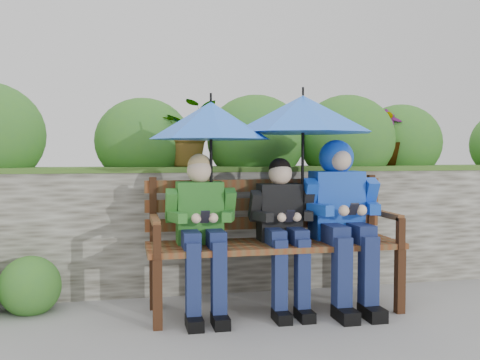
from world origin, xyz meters
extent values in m
plane|color=gray|center=(0.00, 0.00, 0.00)|extent=(60.00, 60.00, 0.00)
cube|color=#555145|center=(0.00, 0.75, 0.50)|extent=(8.00, 0.40, 1.00)
cube|color=#324F25|center=(0.00, 0.75, 1.01)|extent=(8.00, 0.42, 0.04)
cube|color=#324F25|center=(0.00, 1.95, 0.48)|extent=(8.00, 2.00, 0.96)
ellipsoid|color=#346B29|center=(-0.66, 0.99, 1.25)|extent=(0.82, 0.66, 0.74)
ellipsoid|color=#346B29|center=(0.32, 0.93, 1.26)|extent=(0.88, 0.70, 0.79)
ellipsoid|color=#346B29|center=(1.17, 0.89, 1.27)|extent=(0.90, 0.72, 0.81)
ellipsoid|color=#346B29|center=(1.80, 1.05, 1.25)|extent=(0.82, 0.65, 0.74)
sphere|color=pink|center=(-1.64, 0.85, 1.15)|extent=(0.14, 0.14, 0.14)
sphere|color=pink|center=(0.49, 0.85, 1.15)|extent=(0.14, 0.14, 0.14)
imported|color=#346B29|center=(-0.28, 0.85, 1.31)|extent=(0.50, 0.43, 0.55)
imported|color=#346B29|center=(1.52, 0.85, 1.29)|extent=(0.30, 0.30, 0.53)
sphere|color=#346B29|center=(-1.50, 0.35, 0.19)|extent=(0.44, 0.44, 0.44)
cube|color=#351D0F|center=(-0.62, -0.24, 0.23)|extent=(0.06, 0.06, 0.46)
cube|color=#351D0F|center=(-0.62, 0.22, 0.23)|extent=(0.06, 0.06, 0.46)
cube|color=#351D0F|center=(1.10, -0.24, 0.23)|extent=(0.06, 0.06, 0.46)
cube|color=#351D0F|center=(1.10, 0.22, 0.23)|extent=(0.06, 0.06, 0.46)
cube|color=brown|center=(0.24, -0.20, 0.48)|extent=(1.84, 0.10, 0.04)
cube|color=brown|center=(0.24, -0.07, 0.48)|extent=(1.84, 0.10, 0.04)
cube|color=brown|center=(0.24, 0.07, 0.48)|extent=(1.84, 0.10, 0.04)
cube|color=brown|center=(0.24, 0.20, 0.48)|extent=(1.84, 0.10, 0.04)
cube|color=#351D0F|center=(-0.62, 0.24, 0.72)|extent=(0.05, 0.05, 0.51)
cube|color=brown|center=(-0.62, -0.01, 0.68)|extent=(0.05, 0.48, 0.04)
cube|color=#351D0F|center=(-0.62, -0.24, 0.57)|extent=(0.05, 0.05, 0.22)
cube|color=#351D0F|center=(1.10, 0.24, 0.72)|extent=(0.05, 0.05, 0.51)
cube|color=brown|center=(1.10, -0.01, 0.68)|extent=(0.05, 0.48, 0.04)
cube|color=#351D0F|center=(1.10, -0.24, 0.57)|extent=(0.05, 0.05, 0.22)
cube|color=brown|center=(0.24, 0.26, 0.61)|extent=(1.84, 0.04, 0.09)
cube|color=brown|center=(0.24, 0.26, 0.76)|extent=(1.84, 0.04, 0.09)
cube|color=brown|center=(0.24, 0.26, 0.90)|extent=(1.84, 0.04, 0.09)
cube|color=#345D25|center=(-0.30, 0.09, 0.72)|extent=(0.33, 0.19, 0.44)
sphere|color=beige|center=(-0.30, 0.07, 1.02)|extent=(0.18, 0.18, 0.18)
sphere|color=tan|center=(-0.30, 0.08, 1.05)|extent=(0.17, 0.17, 0.17)
cube|color=navy|center=(-0.38, -0.06, 0.56)|extent=(0.11, 0.31, 0.11)
cube|color=navy|center=(-0.38, -0.21, 0.28)|extent=(0.10, 0.11, 0.56)
cube|color=black|center=(-0.38, -0.27, 0.04)|extent=(0.11, 0.21, 0.08)
cube|color=navy|center=(-0.21, -0.06, 0.56)|extent=(0.11, 0.31, 0.11)
cube|color=navy|center=(-0.21, -0.21, 0.28)|extent=(0.10, 0.11, 0.56)
cube|color=black|center=(-0.21, -0.27, 0.04)|extent=(0.11, 0.21, 0.08)
cube|color=#345D25|center=(-0.50, 0.05, 0.78)|extent=(0.08, 0.18, 0.24)
cube|color=#345D25|center=(-0.47, -0.08, 0.71)|extent=(0.12, 0.20, 0.07)
sphere|color=beige|center=(-0.35, -0.16, 0.71)|extent=(0.07, 0.07, 0.07)
cube|color=#345D25|center=(-0.09, 0.05, 0.78)|extent=(0.08, 0.18, 0.24)
cube|color=#345D25|center=(-0.12, -0.08, 0.71)|extent=(0.12, 0.20, 0.07)
sphere|color=beige|center=(-0.24, -0.16, 0.71)|extent=(0.07, 0.07, 0.07)
cube|color=black|center=(-0.30, -0.17, 0.72)|extent=(0.06, 0.07, 0.09)
cube|color=black|center=(0.30, 0.09, 0.71)|extent=(0.31, 0.18, 0.42)
sphere|color=beige|center=(0.30, 0.07, 1.00)|extent=(0.17, 0.17, 0.17)
sphere|color=black|center=(0.30, 0.08, 1.03)|extent=(0.16, 0.16, 0.16)
cube|color=navy|center=(0.21, -0.05, 0.56)|extent=(0.11, 0.29, 0.11)
cube|color=navy|center=(0.21, -0.20, 0.28)|extent=(0.09, 0.10, 0.56)
cube|color=black|center=(0.21, -0.25, 0.04)|extent=(0.10, 0.20, 0.07)
cube|color=navy|center=(0.38, -0.05, 0.56)|extent=(0.11, 0.29, 0.11)
cube|color=navy|center=(0.38, -0.20, 0.28)|extent=(0.09, 0.10, 0.56)
cube|color=black|center=(0.38, -0.25, 0.04)|extent=(0.10, 0.20, 0.07)
cube|color=black|center=(0.10, 0.05, 0.76)|extent=(0.07, 0.17, 0.23)
cube|color=black|center=(0.13, -0.07, 0.70)|extent=(0.12, 0.19, 0.06)
sphere|color=beige|center=(0.24, -0.15, 0.70)|extent=(0.06, 0.06, 0.06)
cube|color=black|center=(0.49, 0.05, 0.76)|extent=(0.07, 0.17, 0.23)
cube|color=black|center=(0.46, -0.07, 0.70)|extent=(0.12, 0.19, 0.06)
sphere|color=beige|center=(0.35, -0.15, 0.70)|extent=(0.06, 0.06, 0.06)
cube|color=black|center=(0.30, -0.16, 0.71)|extent=(0.06, 0.07, 0.09)
cube|color=#1551B3|center=(0.74, 0.09, 0.75)|extent=(0.38, 0.22, 0.51)
sphere|color=beige|center=(0.74, 0.07, 1.10)|extent=(0.21, 0.21, 0.21)
sphere|color=#1551B3|center=(0.74, 0.10, 1.11)|extent=(0.26, 0.26, 0.26)
sphere|color=beige|center=(0.74, 0.02, 1.09)|extent=(0.16, 0.16, 0.16)
cube|color=navy|center=(0.65, -0.08, 0.57)|extent=(0.13, 0.35, 0.13)
cube|color=navy|center=(0.65, -0.26, 0.28)|extent=(0.11, 0.12, 0.57)
cube|color=black|center=(0.65, -0.33, 0.04)|extent=(0.12, 0.24, 0.09)
cube|color=navy|center=(0.84, -0.08, 0.57)|extent=(0.13, 0.35, 0.13)
cube|color=navy|center=(0.84, -0.26, 0.28)|extent=(0.11, 0.12, 0.57)
cube|color=black|center=(0.84, -0.33, 0.04)|extent=(0.12, 0.24, 0.09)
cube|color=#1551B3|center=(0.51, 0.04, 0.82)|extent=(0.09, 0.20, 0.28)
cube|color=#1551B3|center=(0.54, -0.10, 0.74)|extent=(0.14, 0.23, 0.08)
sphere|color=beige|center=(0.68, -0.20, 0.74)|extent=(0.08, 0.08, 0.08)
cube|color=#1551B3|center=(0.98, 0.04, 0.82)|extent=(0.09, 0.20, 0.28)
cube|color=#1551B3|center=(0.95, -0.10, 0.74)|extent=(0.14, 0.23, 0.08)
sphere|color=beige|center=(0.81, -0.20, 0.74)|extent=(0.08, 0.08, 0.08)
cube|color=black|center=(0.74, -0.21, 0.75)|extent=(0.06, 0.07, 0.09)
cone|color=blue|center=(-0.22, 0.03, 1.37)|extent=(0.86, 0.86, 0.26)
cylinder|color=black|center=(-0.22, 0.03, 1.54)|extent=(0.02, 0.02, 0.06)
cylinder|color=black|center=(-0.22, 0.03, 1.06)|extent=(0.02, 0.02, 0.63)
sphere|color=black|center=(-0.22, 0.03, 0.74)|extent=(0.04, 0.04, 0.04)
cone|color=blue|center=(0.46, 0.04, 1.43)|extent=(1.04, 1.04, 0.27)
cylinder|color=black|center=(0.46, 0.04, 1.59)|extent=(0.02, 0.02, 0.06)
cylinder|color=black|center=(0.46, 0.04, 1.09)|extent=(0.02, 0.02, 0.67)
sphere|color=black|center=(0.46, 0.04, 0.76)|extent=(0.04, 0.04, 0.04)
camera|label=1|loc=(-0.81, -3.69, 1.15)|focal=40.00mm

